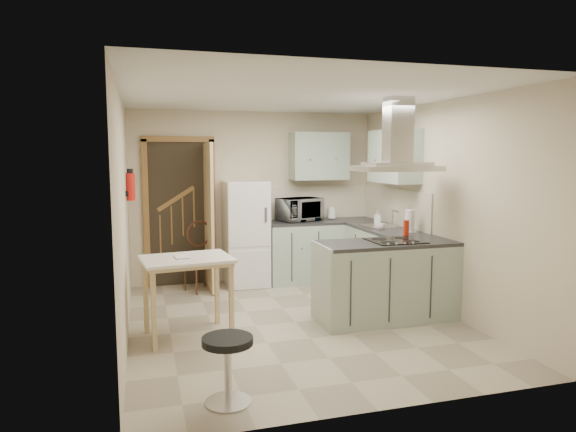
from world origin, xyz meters
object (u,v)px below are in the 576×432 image
object	(u,v)px
bentwood_chair	(200,260)
microwave	(299,209)
fridge	(246,233)
extractor_hood	(397,168)
peninsula	(386,281)
stool	(228,370)
drop_leaf_table	(188,297)

from	to	relation	value
bentwood_chair	microwave	size ratio (longest dim) A/B	1.44
fridge	extractor_hood	xyz separation A→B (m)	(1.32, -1.98, 0.97)
peninsula	bentwood_chair	xyz separation A→B (m)	(-1.89, 1.82, -0.01)
extractor_hood	stool	world-z (taller)	extractor_hood
bentwood_chair	fridge	bearing A→B (deg)	-10.58
peninsula	drop_leaf_table	distance (m)	2.22
fridge	peninsula	xyz separation A→B (m)	(1.22, -1.98, -0.30)
microwave	fridge	bearing A→B (deg)	162.74
drop_leaf_table	microwave	distance (m)	2.75
stool	extractor_hood	bearing A→B (deg)	34.47
peninsula	bentwood_chair	size ratio (longest dim) A/B	1.77
fridge	bentwood_chair	distance (m)	0.75
fridge	bentwood_chair	xyz separation A→B (m)	(-0.67, -0.16, -0.31)
drop_leaf_table	microwave	world-z (taller)	microwave
fridge	stool	world-z (taller)	fridge
fridge	microwave	world-z (taller)	fridge
bentwood_chair	stool	size ratio (longest dim) A/B	1.69
extractor_hood	stool	size ratio (longest dim) A/B	1.73
stool	microwave	bearing A→B (deg)	64.70
bentwood_chair	peninsula	bearing A→B (deg)	-67.58
stool	microwave	xyz separation A→B (m)	(1.66, 3.50, 0.81)
microwave	stool	bearing A→B (deg)	-135.23
fridge	microwave	bearing A→B (deg)	2.67
fridge	peninsula	bearing A→B (deg)	-58.26
extractor_hood	microwave	bearing A→B (deg)	104.12
peninsula	drop_leaf_table	bearing A→B (deg)	178.63
stool	peninsula	bearing A→B (deg)	35.75
peninsula	drop_leaf_table	xyz separation A→B (m)	(-2.22, 0.05, -0.03)
drop_leaf_table	stool	distance (m)	1.55
peninsula	extractor_hood	xyz separation A→B (m)	(0.10, 0.00, 1.27)
fridge	drop_leaf_table	world-z (taller)	fridge
peninsula	stool	xyz separation A→B (m)	(-2.06, -1.49, -0.19)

